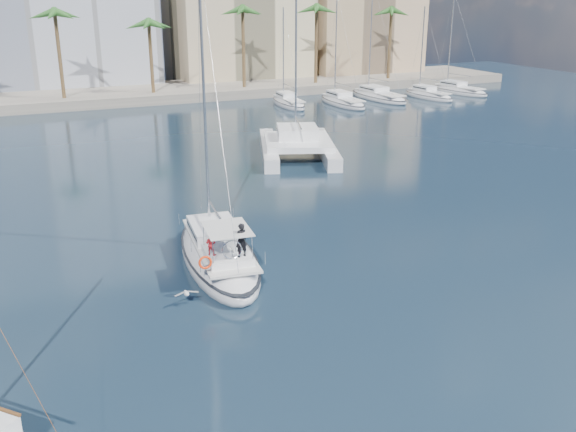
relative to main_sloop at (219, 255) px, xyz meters
name	(u,v)px	position (x,y,z in m)	size (l,w,h in m)	color
ground	(311,281)	(3.43, -3.86, -0.51)	(160.00, 160.00, 0.00)	black
quay	(105,96)	(3.43, 57.14, 0.09)	(120.00, 14.00, 1.20)	gray
building_beige	(238,16)	(25.43, 66.14, 9.49)	(20.00, 14.00, 20.00)	#CABC91
building_tan_right	(359,21)	(45.43, 64.14, 8.49)	(18.00, 12.00, 18.00)	tan
palm_centre	(103,19)	(3.43, 53.14, 9.77)	(3.60, 3.60, 12.30)	brown
palm_right	(350,15)	(37.43, 53.14, 9.77)	(3.60, 3.60, 12.30)	brown
main_sloop	(219,255)	(0.00, 0.00, 0.00)	(4.79, 11.35, 16.36)	silver
catamaran	(298,142)	(13.65, 19.59, 0.64)	(9.97, 13.60, 17.83)	silver
seagull	(186,293)	(-2.80, -3.89, 0.10)	(1.10, 0.47, 0.20)	silver
moored_yacht_a	(289,106)	(23.43, 43.14, -0.51)	(2.72, 9.35, 11.90)	silver
moored_yacht_b	(342,105)	(29.93, 41.14, -0.51)	(3.14, 10.78, 13.72)	silver
moored_yacht_c	(378,99)	(36.43, 43.14, -0.51)	(3.55, 12.21, 15.54)	silver
moored_yacht_d	(428,98)	(42.93, 41.14, -0.51)	(2.72, 9.35, 11.90)	silver
moored_yacht_e	(458,93)	(49.43, 43.14, -0.51)	(3.14, 10.78, 13.72)	silver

